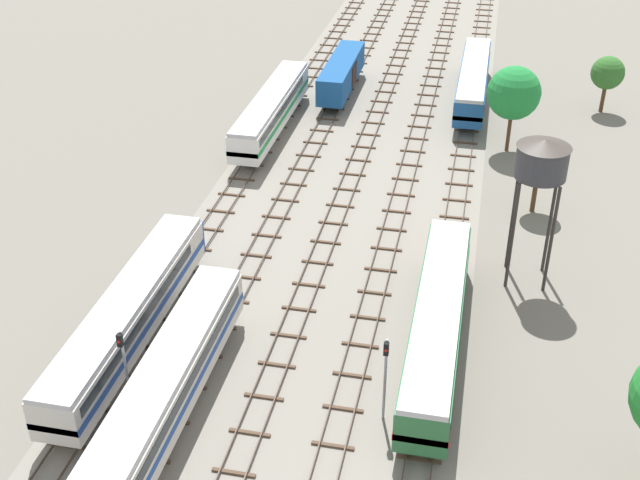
{
  "coord_description": "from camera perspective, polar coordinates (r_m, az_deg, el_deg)",
  "views": [
    {
      "loc": [
        10.79,
        -18.33,
        32.84
      ],
      "look_at": [
        0.0,
        32.41,
        1.5
      ],
      "focal_mm": 45.75,
      "sensor_mm": 36.0,
      "label": 1
    }
  ],
  "objects": [
    {
      "name": "track_centre_right",
      "position": [
        82.13,
        10.17,
        7.17
      ],
      "size": [
        2.4,
        126.0,
        0.29
      ],
      "color": "#47382D",
      "rests_on": "ground"
    },
    {
      "name": "freight_boxcar_left_far",
      "position": [
        90.99,
        1.52,
        11.62
      ],
      "size": [
        2.87,
        14.0,
        3.6
      ],
      "color": "#194C8C",
      "rests_on": "ground"
    },
    {
      "name": "track_far_left",
      "position": [
        84.59,
        -2.85,
        8.36
      ],
      "size": [
        2.4,
        126.0,
        0.29
      ],
      "color": "#47382D",
      "rests_on": "ground"
    },
    {
      "name": "ballast_bed",
      "position": [
        81.97,
        3.46,
        7.47
      ],
      "size": [
        22.97,
        176.0,
        0.01
      ],
      "primitive_type": "cube",
      "color": "gray",
      "rests_on": "ground"
    },
    {
      "name": "lineside_tree_2",
      "position": [
        67.96,
        15.04,
        4.96
      ],
      "size": [
        3.26,
        3.26,
        5.72
      ],
      "color": "#4C331E",
      "rests_on": "ground"
    },
    {
      "name": "water_tower",
      "position": [
        56.38,
        15.25,
        5.28
      ],
      "size": [
        3.65,
        3.65,
        10.9
      ],
      "color": "#2D2826",
      "rests_on": "ground"
    },
    {
      "name": "diesel_railcar_far_left_near",
      "position": [
        52.46,
        -13.25,
        -5.03
      ],
      "size": [
        2.96,
        20.5,
        3.8
      ],
      "color": "beige",
      "rests_on": "ground"
    },
    {
      "name": "signal_post_nearest",
      "position": [
        45.44,
        4.59,
        -9.07
      ],
      "size": [
        0.28,
        0.47,
        5.67
      ],
      "color": "gray",
      "rests_on": "ground"
    },
    {
      "name": "diesel_railcar_centre_right_mid",
      "position": [
        50.97,
        8.22,
        -5.63
      ],
      "size": [
        2.96,
        20.5,
        3.8
      ],
      "color": "#286638",
      "rests_on": "ground"
    },
    {
      "name": "passenger_coach_left_nearest",
      "position": [
        45.88,
        -11.23,
        -10.81
      ],
      "size": [
        2.96,
        22.0,
        3.8
      ],
      "color": "beige",
      "rests_on": "ground"
    },
    {
      "name": "ground_plane",
      "position": [
        81.97,
        3.46,
        7.46
      ],
      "size": [
        480.0,
        480.0,
        0.0
      ],
      "primitive_type": "plane",
      "color": "slate"
    },
    {
      "name": "lineside_tree_3",
      "position": [
        90.54,
        19.48,
        10.95
      ],
      "size": [
        3.42,
        3.42,
        5.96
      ],
      "color": "#4C331E",
      "rests_on": "ground"
    },
    {
      "name": "lineside_tree_0",
      "position": [
        77.95,
        13.4,
        9.96
      ],
      "size": [
        4.95,
        4.95,
        8.25
      ],
      "color": "#4C331E",
      "rests_on": "ground"
    },
    {
      "name": "signal_post_near",
      "position": [
        46.89,
        -13.52,
        -8.35
      ],
      "size": [
        0.28,
        0.47,
        5.85
      ],
      "color": "gray",
      "rests_on": "ground"
    },
    {
      "name": "diesel_railcar_centre_right_farther",
      "position": [
        89.96,
        10.67,
        10.96
      ],
      "size": [
        2.96,
        20.5,
        3.8
      ],
      "color": "#194C8C",
      "rests_on": "ground"
    },
    {
      "name": "track_centre",
      "position": [
        82.34,
        6.86,
        7.51
      ],
      "size": [
        2.4,
        126.0,
        0.29
      ],
      "color": "#47382D",
      "rests_on": "ground"
    },
    {
      "name": "track_left",
      "position": [
        83.58,
        0.33,
        8.1
      ],
      "size": [
        2.4,
        126.0,
        0.29
      ],
      "color": "#47382D",
      "rests_on": "ground"
    },
    {
      "name": "diesel_railcar_far_left_midfar",
      "position": [
        80.98,
        -3.43,
        9.16
      ],
      "size": [
        2.96,
        20.5,
        3.8
      ],
      "color": "white",
      "rests_on": "ground"
    },
    {
      "name": "track_centre_left",
      "position": [
        82.83,
        3.58,
        7.82
      ],
      "size": [
        2.4,
        126.0,
        0.29
      ],
      "color": "#47382D",
      "rests_on": "ground"
    }
  ]
}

